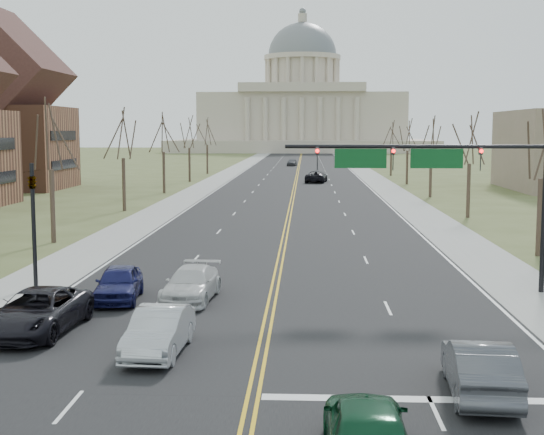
# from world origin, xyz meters

# --- Properties ---
(ground) EXTENTS (600.00, 600.00, 0.00)m
(ground) POSITION_xyz_m (0.00, 0.00, 0.00)
(ground) COLOR #485028
(ground) RESTS_ON ground
(road) EXTENTS (20.00, 380.00, 0.01)m
(road) POSITION_xyz_m (0.00, 110.00, 0.01)
(road) COLOR black
(road) RESTS_ON ground
(cross_road) EXTENTS (120.00, 14.00, 0.01)m
(cross_road) POSITION_xyz_m (0.00, 6.00, 0.01)
(cross_road) COLOR black
(cross_road) RESTS_ON ground
(sidewalk_left) EXTENTS (4.00, 380.00, 0.03)m
(sidewalk_left) POSITION_xyz_m (-12.00, 110.00, 0.01)
(sidewalk_left) COLOR gray
(sidewalk_left) RESTS_ON ground
(sidewalk_right) EXTENTS (4.00, 380.00, 0.03)m
(sidewalk_right) POSITION_xyz_m (12.00, 110.00, 0.01)
(sidewalk_right) COLOR gray
(sidewalk_right) RESTS_ON ground
(center_line) EXTENTS (0.42, 380.00, 0.01)m
(center_line) POSITION_xyz_m (0.00, 110.00, 0.01)
(center_line) COLOR gold
(center_line) RESTS_ON road
(edge_line_left) EXTENTS (0.15, 380.00, 0.01)m
(edge_line_left) POSITION_xyz_m (-9.80, 110.00, 0.01)
(edge_line_left) COLOR silver
(edge_line_left) RESTS_ON road
(edge_line_right) EXTENTS (0.15, 380.00, 0.01)m
(edge_line_right) POSITION_xyz_m (9.80, 110.00, 0.01)
(edge_line_right) COLOR silver
(edge_line_right) RESTS_ON road
(stop_bar) EXTENTS (9.50, 0.50, 0.01)m
(stop_bar) POSITION_xyz_m (5.00, -1.00, 0.01)
(stop_bar) COLOR silver
(stop_bar) RESTS_ON road
(capitol) EXTENTS (90.00, 60.00, 50.00)m
(capitol) POSITION_xyz_m (0.00, 249.91, 14.20)
(capitol) COLOR #B8AD99
(capitol) RESTS_ON ground
(signal_mast) EXTENTS (12.12, 0.44, 7.20)m
(signal_mast) POSITION_xyz_m (7.45, 13.50, 5.76)
(signal_mast) COLOR black
(signal_mast) RESTS_ON ground
(signal_left) EXTENTS (0.32, 0.36, 6.00)m
(signal_left) POSITION_xyz_m (-11.50, 13.50, 3.71)
(signal_left) COLOR black
(signal_left) RESTS_ON ground
(tree_r_0) EXTENTS (3.74, 3.74, 8.50)m
(tree_r_0) POSITION_xyz_m (15.50, 24.00, 6.55)
(tree_r_0) COLOR #3E2C24
(tree_r_0) RESTS_ON ground
(tree_l_0) EXTENTS (3.96, 3.96, 9.00)m
(tree_l_0) POSITION_xyz_m (-15.50, 28.00, 6.94)
(tree_l_0) COLOR #3E2C24
(tree_l_0) RESTS_ON ground
(tree_r_1) EXTENTS (3.74, 3.74, 8.50)m
(tree_r_1) POSITION_xyz_m (15.50, 44.00, 6.55)
(tree_r_1) COLOR #3E2C24
(tree_r_1) RESTS_ON ground
(tree_l_1) EXTENTS (3.96, 3.96, 9.00)m
(tree_l_1) POSITION_xyz_m (-15.50, 48.00, 6.94)
(tree_l_1) COLOR #3E2C24
(tree_l_1) RESTS_ON ground
(tree_r_2) EXTENTS (3.74, 3.74, 8.50)m
(tree_r_2) POSITION_xyz_m (15.50, 64.00, 6.55)
(tree_r_2) COLOR #3E2C24
(tree_r_2) RESTS_ON ground
(tree_l_2) EXTENTS (3.96, 3.96, 9.00)m
(tree_l_2) POSITION_xyz_m (-15.50, 68.00, 6.94)
(tree_l_2) COLOR #3E2C24
(tree_l_2) RESTS_ON ground
(tree_r_3) EXTENTS (3.74, 3.74, 8.50)m
(tree_r_3) POSITION_xyz_m (15.50, 84.00, 6.55)
(tree_r_3) COLOR #3E2C24
(tree_r_3) RESTS_ON ground
(tree_l_3) EXTENTS (3.96, 3.96, 9.00)m
(tree_l_3) POSITION_xyz_m (-15.50, 88.00, 6.94)
(tree_l_3) COLOR #3E2C24
(tree_l_3) RESTS_ON ground
(tree_r_4) EXTENTS (3.74, 3.74, 8.50)m
(tree_r_4) POSITION_xyz_m (15.50, 104.00, 6.55)
(tree_r_4) COLOR #3E2C24
(tree_r_4) RESTS_ON ground
(tree_l_4) EXTENTS (3.96, 3.96, 9.00)m
(tree_l_4) POSITION_xyz_m (-15.50, 108.00, 6.94)
(tree_l_4) COLOR #3E2C24
(tree_l_4) RESTS_ON ground
(car_nb_inner_lead) EXTENTS (1.98, 4.86, 1.65)m
(car_nb_inner_lead) POSITION_xyz_m (2.89, -5.21, 0.84)
(car_nb_inner_lead) COLOR #0E3E23
(car_nb_inner_lead) RESTS_ON road
(car_nb_outer_lead) EXTENTS (2.04, 4.98, 1.61)m
(car_nb_outer_lead) POSITION_xyz_m (6.46, -0.56, 0.82)
(car_nb_outer_lead) COLOR #4A4C52
(car_nb_outer_lead) RESTS_ON road
(car_sb_inner_lead) EXTENTS (1.83, 4.76, 1.55)m
(car_sb_inner_lead) POSITION_xyz_m (-3.47, 3.03, 0.78)
(car_sb_inner_lead) COLOR #AAAEB3
(car_sb_inner_lead) RESTS_ON road
(car_sb_outer_lead) EXTENTS (3.04, 5.96, 1.61)m
(car_sb_outer_lead) POSITION_xyz_m (-8.54, 5.46, 0.82)
(car_sb_outer_lead) COLOR black
(car_sb_outer_lead) RESTS_ON road
(car_sb_inner_second) EXTENTS (2.42, 5.19, 1.47)m
(car_sb_inner_second) POSITION_xyz_m (-3.60, 11.10, 0.75)
(car_sb_inner_second) COLOR silver
(car_sb_inner_second) RESTS_ON road
(car_sb_outer_second) EXTENTS (2.26, 4.73, 1.56)m
(car_sb_outer_second) POSITION_xyz_m (-6.82, 10.96, 0.79)
(car_sb_outer_second) COLOR #15184C
(car_sb_outer_second) RESTS_ON road
(car_far_nb) EXTENTS (3.51, 6.26, 1.65)m
(car_far_nb) POSITION_xyz_m (2.97, 87.34, 0.84)
(car_far_nb) COLOR black
(car_far_nb) RESTS_ON road
(car_far_sb) EXTENTS (2.34, 4.67, 1.53)m
(car_far_sb) POSITION_xyz_m (-1.46, 137.30, 0.78)
(car_far_sb) COLOR #505258
(car_far_sb) RESTS_ON road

